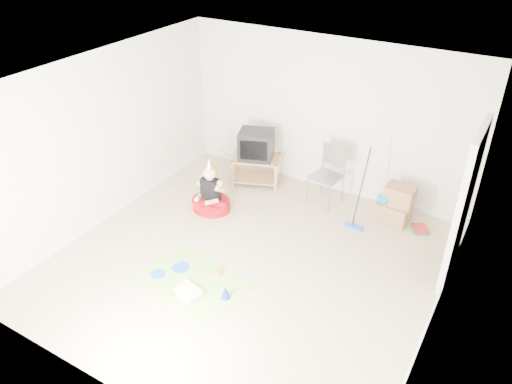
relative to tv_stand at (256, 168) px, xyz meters
The scene contains 16 objects.
ground 2.23m from the tv_stand, 62.53° to the right, with size 5.00×5.00×0.00m, color #C4AB8C.
doorway_recess 3.65m from the tv_stand, 12.25° to the right, with size 0.02×0.90×2.05m, color black.
tv_stand is the anchor object (origin of this frame).
crt_tv 0.45m from the tv_stand, 135.00° to the left, with size 0.57×0.47×0.49m, color black.
folding_chair 1.32m from the tv_stand, ahead, with size 0.53×0.51×1.01m.
cardboard_boxes 2.47m from the tv_stand, ahead, with size 0.54×0.42×0.63m.
floor_mop 2.04m from the tv_stand, 11.82° to the right, with size 0.31×0.41×1.21m.
book_pile 2.92m from the tv_stand, ahead, with size 0.30×0.34×0.06m.
seated_woman 1.13m from the tv_stand, 100.00° to the right, with size 0.64×0.64×0.93m.
party_mat 2.76m from the tv_stand, 77.19° to the right, with size 1.39×1.01×0.01m, color #E02F7A.
birthday_cake 3.03m from the tv_stand, 76.24° to the right, with size 0.37×0.32×0.15m.
blue_plate_near 2.59m from the tv_stand, 83.28° to the right, with size 0.24×0.24×0.01m, color blue.
blue_plate_far 2.84m from the tv_stand, 87.52° to the right, with size 0.20×0.20×0.01m, color blue.
orange_cup_near 2.55m from the tv_stand, 70.93° to the right, with size 0.07×0.07×0.08m, color orange.
orange_cup_far 3.10m from the tv_stand, 79.61° to the right, with size 0.07×0.07×0.08m, color orange.
blue_party_hat 2.97m from the tv_stand, 67.01° to the right, with size 0.12×0.12×0.18m, color #1C2AC5.
Camera 1 is at (2.89, -4.67, 4.45)m, focal length 35.00 mm.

